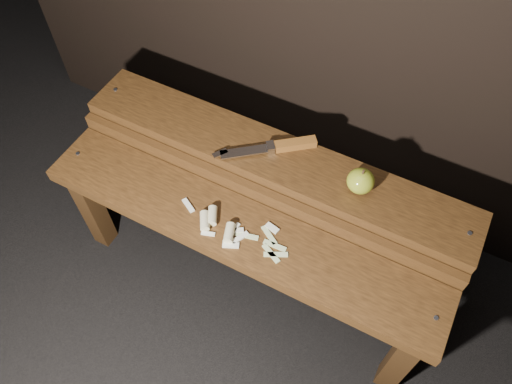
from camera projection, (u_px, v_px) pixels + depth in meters
The scene contains 6 objects.
ground at pixel (248, 278), 1.75m from camera, with size 60.00×60.00×0.00m, color black.
bench_front_tier at pixel (236, 242), 1.43m from camera, with size 1.20×0.20×0.42m.
bench_rear_tier at pixel (272, 173), 1.49m from camera, with size 1.20×0.21×0.50m.
apple at pixel (361, 181), 1.33m from camera, with size 0.08×0.08×0.08m.
knife at pixel (282, 146), 1.42m from camera, with size 0.25×0.20×0.03m.
apple_scraps at pixel (224, 227), 1.37m from camera, with size 0.35×0.13×0.03m.
Camera 1 is at (0.38, -0.65, 1.61)m, focal length 35.00 mm.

